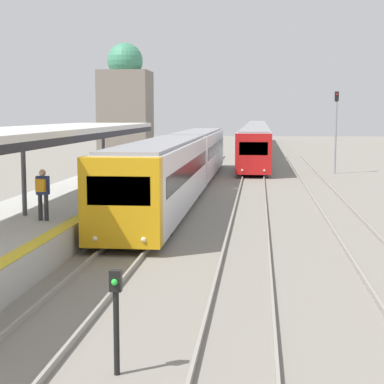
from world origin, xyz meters
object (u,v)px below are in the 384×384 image
object	(u,v)px
person_on_platform	(42,191)
signal_post_near	(116,310)
train_near	(184,160)
train_far	(256,136)
signal_mast_far	(336,123)

from	to	relation	value
person_on_platform	signal_post_near	xyz separation A→B (m)	(4.58, -9.68, -0.80)
train_near	train_far	world-z (taller)	train_near
train_far	signal_mast_far	size ratio (longest dim) A/B	10.62
train_near	train_far	bearing A→B (deg)	84.31
train_far	signal_post_near	bearing A→B (deg)	-91.76
person_on_platform	signal_mast_far	distance (m)	30.57
train_near	signal_post_near	xyz separation A→B (m)	(1.88, -25.91, -0.64)
train_far	signal_post_near	size ratio (longest dim) A/B	35.00
train_near	signal_mast_far	bearing A→B (deg)	49.91
train_far	signal_mast_far	distance (m)	27.81
train_far	signal_mast_far	bearing A→B (deg)	-77.67
train_near	signal_post_near	bearing A→B (deg)	-85.86
person_on_platform	train_near	distance (m)	16.46
signal_post_near	signal_mast_far	distance (m)	38.43
person_on_platform	signal_mast_far	xyz separation A→B (m)	(12.48, 27.85, 1.75)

